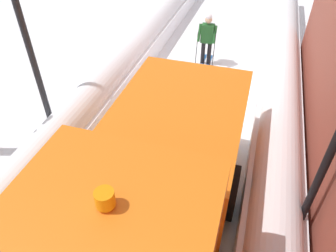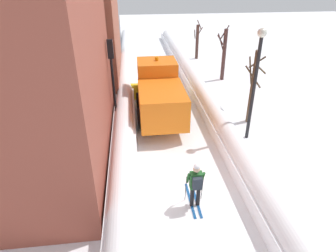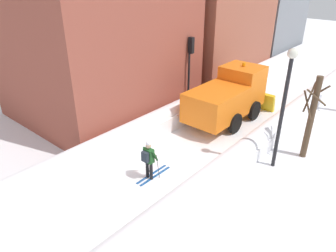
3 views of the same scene
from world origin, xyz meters
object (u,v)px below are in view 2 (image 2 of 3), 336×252
object	(u,v)px
traffic_light_pole	(112,68)
bare_tree_near	(253,86)
skier	(196,183)
plow_truck	(159,93)
bare_tree_mid	(224,54)
bare_tree_far	(197,41)
street_lamp	(256,73)

from	to	relation	value
traffic_light_pole	bare_tree_near	distance (m)	7.32
skier	plow_truck	bearing A→B (deg)	94.35
traffic_light_pole	bare_tree_near	world-z (taller)	traffic_light_pole
bare_tree_mid	bare_tree_far	size ratio (longest dim) A/B	1.12
plow_truck	bare_tree_mid	size ratio (longest dim) A/B	1.51
traffic_light_pole	street_lamp	distance (m)	6.86
skier	bare_tree_mid	bearing A→B (deg)	69.65
plow_truck	street_lamp	size ratio (longest dim) A/B	1.13
skier	bare_tree_near	distance (m)	7.47
plow_truck	bare_tree_mid	distance (m)	7.97
street_lamp	bare_tree_far	distance (m)	14.86
bare_tree_mid	bare_tree_far	xyz separation A→B (m)	(-0.67, 6.09, -0.34)
bare_tree_near	bare_tree_mid	xyz separation A→B (m)	(0.54, 6.97, -0.09)
skier	bare_tree_near	size ratio (longest dim) A/B	0.46
skier	bare_tree_near	xyz separation A→B (m)	(4.28, 6.03, 1.06)
plow_truck	street_lamp	distance (m)	5.30
traffic_light_pole	street_lamp	size ratio (longest dim) A/B	0.86
bare_tree_mid	street_lamp	bearing A→B (deg)	-98.28
street_lamp	bare_tree_far	bearing A→B (deg)	87.69
skier	traffic_light_pole	bearing A→B (deg)	114.06
bare_tree_mid	traffic_light_pole	bearing A→B (deg)	-140.29
street_lamp	plow_truck	bearing A→B (deg)	145.93
street_lamp	bare_tree_near	xyz separation A→B (m)	(0.72, 1.68, -1.29)
street_lamp	bare_tree_mid	bearing A→B (deg)	81.72
bare_tree_far	bare_tree_near	bearing A→B (deg)	-89.44
traffic_light_pole	skier	bearing A→B (deg)	-65.94
plow_truck	bare_tree_near	distance (m)	4.98
traffic_light_pole	bare_tree_near	xyz separation A→B (m)	(7.21, -0.53, -1.11)
bare_tree_near	skier	bearing A→B (deg)	-125.38
traffic_light_pole	bare_tree_far	world-z (taller)	traffic_light_pole
skier	bare_tree_near	bearing A→B (deg)	54.62
street_lamp	bare_tree_mid	distance (m)	8.85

